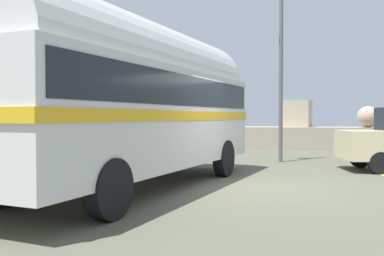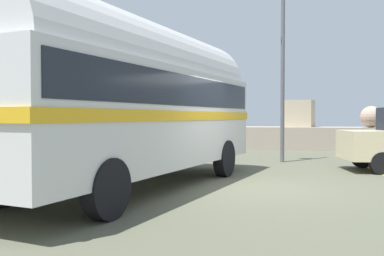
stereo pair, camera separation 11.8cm
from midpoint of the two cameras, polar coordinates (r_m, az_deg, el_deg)
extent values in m
cube|color=#555745|center=(9.66, 7.80, -7.99)|extent=(32.00, 26.00, 0.02)
cube|color=#AB9A89|center=(21.36, 7.96, -1.31)|extent=(31.36, 1.80, 1.10)
cube|color=#B0A895|center=(25.05, -22.74, 1.19)|extent=(0.97, 0.94, 0.81)
sphere|color=tan|center=(23.38, -13.25, 1.26)|extent=(0.82, 0.82, 0.82)
sphere|color=#A28C83|center=(22.45, -5.70, 1.50)|extent=(0.98, 0.98, 0.98)
sphere|color=tan|center=(21.25, 2.86, 1.76)|extent=(1.18, 1.18, 1.18)
cube|color=tan|center=(21.71, 13.80, 1.91)|extent=(1.58, 1.37, 1.33)
sphere|color=tan|center=(21.56, 22.51, 1.41)|extent=(1.00, 1.00, 1.00)
cube|color=yellow|center=(13.58, 22.99, -5.28)|extent=(0.12, 4.40, 0.01)
cylinder|color=black|center=(12.20, -5.78, -3.67)|extent=(0.53, 1.00, 0.96)
cylinder|color=black|center=(11.27, 4.03, -4.10)|extent=(0.53, 1.00, 0.96)
cylinder|color=black|center=(8.13, -24.44, -6.43)|extent=(0.53, 1.00, 0.96)
cylinder|color=black|center=(6.66, -11.60, -8.07)|extent=(0.53, 1.00, 0.96)
cube|color=silver|center=(9.35, -7.85, 1.32)|extent=(4.61, 8.74, 2.10)
cylinder|color=silver|center=(9.40, -7.87, 7.73)|extent=(4.32, 8.36, 2.20)
cube|color=gold|center=(9.35, -7.85, 1.64)|extent=(4.68, 8.83, 0.20)
cube|color=black|center=(9.36, -7.86, 4.86)|extent=(4.55, 8.42, 0.64)
cube|color=silver|center=(13.20, 1.99, -2.38)|extent=(2.24, 0.78, 0.28)
cylinder|color=black|center=(13.60, -22.05, -3.24)|extent=(0.57, 1.00, 0.96)
cylinder|color=black|center=(12.04, -15.08, -3.79)|extent=(0.57, 1.00, 0.96)
cube|color=silver|center=(14.00, -13.92, -2.20)|extent=(2.21, 0.88, 0.28)
cylinder|color=black|center=(12.75, 23.73, -4.34)|extent=(0.64, 0.26, 0.62)
cylinder|color=black|center=(14.18, 21.47, -3.73)|extent=(0.64, 0.26, 0.62)
cylinder|color=#5B5B60|center=(15.16, 11.67, 7.18)|extent=(0.14, 0.14, 6.21)
camera|label=1|loc=(0.06, -90.33, -0.01)|focal=39.56mm
camera|label=2|loc=(0.06, 89.67, 0.01)|focal=39.56mm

